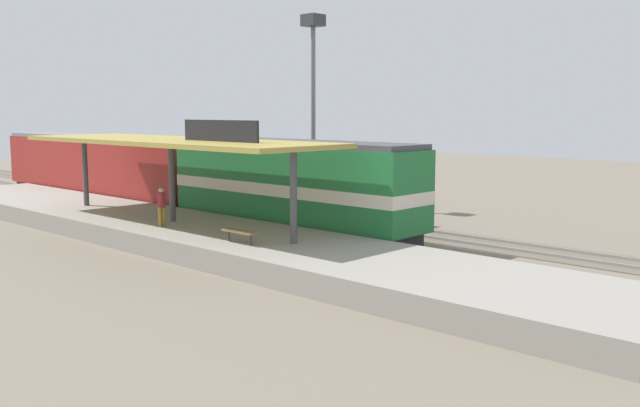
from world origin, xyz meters
TOP-DOWN VIEW (x-y plane):
  - ground_plane at (2.00, 0.00)m, footprint 120.00×120.00m
  - track_near at (0.00, 0.00)m, footprint 3.20×110.00m
  - track_far at (4.60, 0.00)m, footprint 3.20×110.00m
  - platform at (-4.60, 0.00)m, footprint 6.00×44.00m
  - station_canopy at (-4.60, -0.09)m, footprint 5.20×18.00m
  - platform_bench at (-6.00, -6.45)m, footprint 0.44×1.70m
  - locomotive at (0.00, -3.15)m, footprint 2.93×14.43m
  - passenger_carriage_single at (0.00, 14.85)m, footprint 2.90×20.00m
  - freight_car at (4.60, 1.61)m, footprint 2.80×12.00m
  - light_mast at (7.80, 2.92)m, footprint 1.10×1.10m
  - person_waiting at (-5.74, -0.81)m, footprint 0.34×0.34m

SIDE VIEW (x-z plane):
  - ground_plane at x=2.00m, z-range 0.00..0.00m
  - track_near at x=0.00m, z-range -0.05..0.11m
  - track_far at x=4.60m, z-range -0.05..0.11m
  - platform at x=-4.60m, z-range 0.00..0.90m
  - platform_bench at x=-6.00m, z-range 1.09..1.59m
  - person_waiting at x=-5.74m, z-range 1.00..2.71m
  - freight_car at x=4.60m, z-range 0.20..3.74m
  - passenger_carriage_single at x=0.00m, z-range 0.19..4.43m
  - locomotive at x=0.00m, z-range 0.19..4.63m
  - station_canopy at x=-4.60m, z-range 2.18..6.88m
  - light_mast at x=7.80m, z-range 2.55..14.25m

